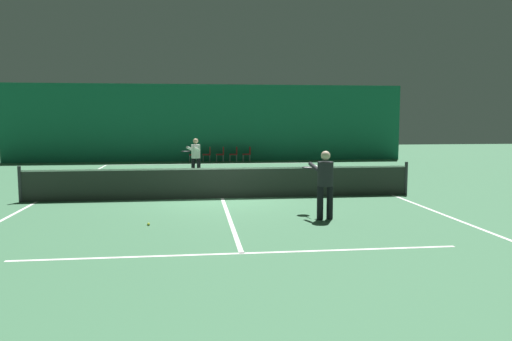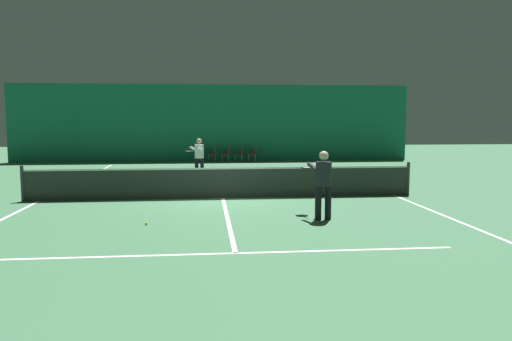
% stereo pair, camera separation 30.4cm
% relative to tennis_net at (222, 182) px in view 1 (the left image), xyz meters
% --- Properties ---
extents(ground_plane, '(60.00, 60.00, 0.00)m').
position_rel_tennis_net_xyz_m(ground_plane, '(0.00, 0.00, -0.51)').
color(ground_plane, '#3D704C').
extents(backdrop_curtain, '(23.00, 0.12, 4.42)m').
position_rel_tennis_net_xyz_m(backdrop_curtain, '(0.00, 13.75, 1.70)').
color(backdrop_curtain, '#196B4C').
rests_on(backdrop_curtain, ground).
extents(court_line_baseline_far, '(11.00, 0.10, 0.00)m').
position_rel_tennis_net_xyz_m(court_line_baseline_far, '(0.00, 11.90, -0.51)').
color(court_line_baseline_far, white).
rests_on(court_line_baseline_far, ground).
extents(court_line_service_far, '(8.25, 0.10, 0.00)m').
position_rel_tennis_net_xyz_m(court_line_service_far, '(0.00, 6.40, -0.51)').
color(court_line_service_far, white).
rests_on(court_line_service_far, ground).
extents(court_line_service_near, '(8.25, 0.10, 0.00)m').
position_rel_tennis_net_xyz_m(court_line_service_near, '(0.00, -6.40, -0.51)').
color(court_line_service_near, white).
rests_on(court_line_service_near, ground).
extents(court_line_sideline_left, '(0.10, 23.80, 0.00)m').
position_rel_tennis_net_xyz_m(court_line_sideline_left, '(-5.50, 0.00, -0.51)').
color(court_line_sideline_left, white).
rests_on(court_line_sideline_left, ground).
extents(court_line_sideline_right, '(0.10, 23.80, 0.00)m').
position_rel_tennis_net_xyz_m(court_line_sideline_right, '(5.50, 0.00, -0.51)').
color(court_line_sideline_right, white).
rests_on(court_line_sideline_right, ground).
extents(court_line_centre, '(0.10, 12.80, 0.00)m').
position_rel_tennis_net_xyz_m(court_line_centre, '(0.00, 0.00, -0.51)').
color(court_line_centre, white).
rests_on(court_line_centre, ground).
extents(tennis_net, '(12.00, 0.10, 1.07)m').
position_rel_tennis_net_xyz_m(tennis_net, '(0.00, 0.00, 0.00)').
color(tennis_net, '#2D332D').
rests_on(tennis_net, ground).
extents(player_near, '(0.63, 1.40, 1.68)m').
position_rel_tennis_net_xyz_m(player_near, '(2.31, -3.52, 0.47)').
color(player_near, black).
rests_on(player_near, ground).
extents(player_far, '(0.88, 1.36, 1.63)m').
position_rel_tennis_net_xyz_m(player_far, '(-0.80, 5.70, 0.44)').
color(player_far, black).
rests_on(player_far, ground).
extents(courtside_chair_0, '(0.44, 0.44, 0.84)m').
position_rel_tennis_net_xyz_m(courtside_chair_0, '(-0.84, 13.20, -0.03)').
color(courtside_chair_0, '#99999E').
rests_on(courtside_chair_0, ground).
extents(courtside_chair_1, '(0.44, 0.44, 0.84)m').
position_rel_tennis_net_xyz_m(courtside_chair_1, '(-0.08, 13.20, -0.03)').
color(courtside_chair_1, '#99999E').
rests_on(courtside_chair_1, ground).
extents(courtside_chair_2, '(0.44, 0.44, 0.84)m').
position_rel_tennis_net_xyz_m(courtside_chair_2, '(0.69, 13.20, -0.03)').
color(courtside_chair_2, '#99999E').
rests_on(courtside_chair_2, ground).
extents(courtside_chair_3, '(0.44, 0.44, 0.84)m').
position_rel_tennis_net_xyz_m(courtside_chair_3, '(1.45, 13.20, -0.03)').
color(courtside_chair_3, '#99999E').
rests_on(courtside_chair_3, ground).
extents(courtside_chair_4, '(0.44, 0.44, 0.84)m').
position_rel_tennis_net_xyz_m(courtside_chair_4, '(2.22, 13.20, -0.03)').
color(courtside_chair_4, '#99999E').
rests_on(courtside_chair_4, ground).
extents(tennis_ball, '(0.07, 0.07, 0.07)m').
position_rel_tennis_net_xyz_m(tennis_ball, '(-1.91, -3.76, -0.48)').
color(tennis_ball, '#D1DB33').
rests_on(tennis_ball, ground).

